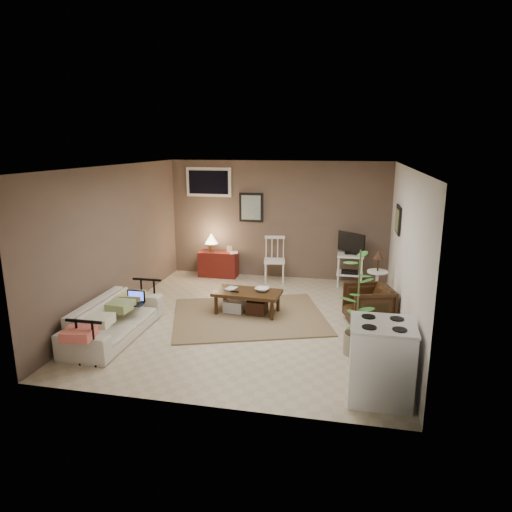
% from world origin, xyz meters
% --- Properties ---
extents(floor, '(5.00, 5.00, 0.00)m').
position_xyz_m(floor, '(0.00, 0.00, 0.00)').
color(floor, '#C1B293').
rests_on(floor, ground).
extents(art_back, '(0.50, 0.03, 0.60)m').
position_xyz_m(art_back, '(-0.55, 2.48, 1.45)').
color(art_back, black).
extents(art_right, '(0.03, 0.60, 0.45)m').
position_xyz_m(art_right, '(2.23, 1.05, 1.52)').
color(art_right, black).
extents(window, '(0.96, 0.03, 0.60)m').
position_xyz_m(window, '(-1.45, 2.48, 1.95)').
color(window, white).
extents(rug, '(2.88, 2.58, 0.02)m').
position_xyz_m(rug, '(-0.07, 0.12, 0.01)').
color(rug, olive).
rests_on(rug, floor).
extents(coffee_table, '(1.12, 0.64, 0.41)m').
position_xyz_m(coffee_table, '(-0.13, 0.25, 0.23)').
color(coffee_table, '#3D2310').
rests_on(coffee_table, floor).
extents(sofa, '(0.54, 1.85, 0.72)m').
position_xyz_m(sofa, '(-1.80, -1.04, 0.36)').
color(sofa, beige).
rests_on(sofa, floor).
extents(sofa_pillows, '(0.35, 1.76, 0.12)m').
position_xyz_m(sofa_pillows, '(-1.76, -1.25, 0.44)').
color(sofa_pillows, beige).
rests_on(sofa_pillows, sofa).
extents(sofa_end_rails, '(0.50, 1.84, 0.62)m').
position_xyz_m(sofa_end_rails, '(-1.69, -1.04, 0.31)').
color(sofa_end_rails, black).
rests_on(sofa_end_rails, floor).
extents(laptop, '(0.28, 0.21, 0.19)m').
position_xyz_m(laptop, '(-1.62, -0.72, 0.47)').
color(laptop, black).
rests_on(laptop, sofa).
extents(red_console, '(0.80, 0.35, 0.92)m').
position_xyz_m(red_console, '(-1.22, 2.25, 0.32)').
color(red_console, maroon).
rests_on(red_console, floor).
extents(spindle_chair, '(0.47, 0.47, 0.91)m').
position_xyz_m(spindle_chair, '(0.00, 2.15, 0.43)').
color(spindle_chair, white).
rests_on(spindle_chair, floor).
extents(tv_stand, '(0.52, 0.45, 1.07)m').
position_xyz_m(tv_stand, '(1.50, 2.14, 0.56)').
color(tv_stand, white).
rests_on(tv_stand, floor).
extents(side_table, '(0.36, 0.36, 0.95)m').
position_xyz_m(side_table, '(1.97, 1.26, 0.59)').
color(side_table, white).
rests_on(side_table, floor).
extents(armchair, '(0.78, 0.80, 0.67)m').
position_xyz_m(armchair, '(1.80, 0.21, 0.34)').
color(armchair, black).
rests_on(armchair, floor).
extents(potted_plant, '(0.36, 0.36, 1.44)m').
position_xyz_m(potted_plant, '(1.61, -0.88, 0.77)').
color(potted_plant, gray).
rests_on(potted_plant, floor).
extents(stove, '(0.68, 0.63, 0.89)m').
position_xyz_m(stove, '(1.86, -1.95, 0.44)').
color(stove, white).
rests_on(stove, floor).
extents(bowl, '(0.23, 0.09, 0.23)m').
position_xyz_m(bowl, '(0.11, 0.31, 0.50)').
color(bowl, '#3D2310').
rests_on(bowl, coffee_table).
extents(book_table, '(0.16, 0.05, 0.21)m').
position_xyz_m(book_table, '(-0.49, 0.34, 0.49)').
color(book_table, '#3D2310').
rests_on(book_table, coffee_table).
extents(book_console, '(0.16, 0.07, 0.22)m').
position_xyz_m(book_console, '(-0.93, 2.16, 0.64)').
color(book_console, '#3D2310').
rests_on(book_console, red_console).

